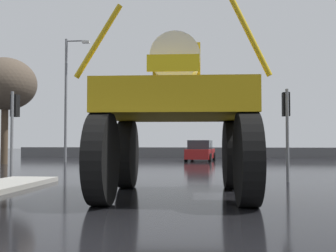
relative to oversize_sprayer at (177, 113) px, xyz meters
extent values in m
plane|color=black|center=(-0.99, 12.85, -2.13)|extent=(120.00, 120.00, 0.00)
cylinder|color=black|center=(-1.66, 1.68, -1.11)|extent=(0.53, 2.05, 2.03)
cylinder|color=black|center=(1.50, 1.83, -1.11)|extent=(0.53, 2.05, 2.03)
cylinder|color=black|center=(-1.50, -1.80, -1.11)|extent=(0.53, 2.05, 2.03)
cylinder|color=black|center=(1.66, -1.65, -1.11)|extent=(0.53, 2.05, 2.03)
cube|color=gold|center=(0.00, 0.02, 0.27)|extent=(3.85, 4.35, 0.78)
cube|color=#A98611|center=(-0.02, 0.45, 1.23)|extent=(1.28, 1.51, 1.13)
cylinder|color=silver|center=(0.03, -0.59, 1.25)|extent=(1.24, 1.37, 1.18)
cylinder|color=gold|center=(-1.56, -1.94, 1.45)|extent=(1.07, 0.17, 1.64)
cylinder|color=gold|center=(1.73, -1.79, 1.50)|extent=(0.91, 0.16, 1.72)
cube|color=yellow|center=(0.10, -2.10, 0.91)|extent=(1.11, 0.09, 0.36)
cube|color=maroon|center=(0.10, 19.58, -1.60)|extent=(2.17, 4.27, 0.70)
cube|color=#23282D|center=(0.08, 19.43, -0.93)|extent=(1.79, 2.27, 0.64)
cylinder|color=black|center=(-0.59, 21.02, -1.83)|extent=(0.25, 0.62, 0.60)
cylinder|color=black|center=(1.10, 20.82, -1.83)|extent=(0.25, 0.62, 0.60)
cylinder|color=black|center=(-0.90, 18.34, -1.83)|extent=(0.25, 0.62, 0.60)
cylinder|color=black|center=(0.79, 18.14, -1.83)|extent=(0.25, 0.62, 0.60)
cylinder|color=slate|center=(-6.52, 3.95, -0.49)|extent=(0.11, 0.11, 3.28)
cube|color=black|center=(-6.52, 4.16, 0.63)|extent=(0.24, 0.32, 0.84)
sphere|color=red|center=(-6.52, 4.35, 0.90)|extent=(0.17, 0.17, 0.17)
sphere|color=#3C2403|center=(-6.52, 4.35, 0.63)|extent=(0.17, 0.17, 0.17)
sphere|color=black|center=(-6.52, 4.35, 0.36)|extent=(0.17, 0.17, 0.17)
cylinder|color=slate|center=(3.52, 3.95, -0.51)|extent=(0.11, 0.11, 3.23)
cube|color=black|center=(3.52, 4.16, 0.59)|extent=(0.24, 0.32, 0.84)
sphere|color=red|center=(3.52, 4.35, 0.86)|extent=(0.17, 0.17, 0.17)
sphere|color=#3C2403|center=(3.52, 4.35, 0.59)|extent=(0.17, 0.17, 0.17)
sphere|color=black|center=(3.52, 4.35, 0.32)|extent=(0.17, 0.17, 0.17)
cylinder|color=slate|center=(2.34, 19.19, -0.41)|extent=(0.11, 0.11, 3.43)
cube|color=black|center=(2.34, 19.40, 0.78)|extent=(0.24, 0.32, 0.84)
sphere|color=red|center=(2.34, 19.59, 1.05)|extent=(0.17, 0.17, 0.17)
sphere|color=#3C2403|center=(2.34, 19.59, 0.78)|extent=(0.17, 0.17, 0.17)
sphere|color=black|center=(2.34, 19.59, 0.51)|extent=(0.17, 0.17, 0.17)
cylinder|color=slate|center=(-9.10, 16.58, 2.15)|extent=(0.18, 0.18, 8.55)
cylinder|color=slate|center=(-8.40, 16.58, 6.27)|extent=(1.40, 0.10, 0.10)
cube|color=silver|center=(-7.70, 16.58, 6.17)|extent=(0.50, 0.24, 0.16)
cylinder|color=#473828|center=(-12.03, 13.78, -0.28)|extent=(0.43, 0.43, 3.70)
ellipsoid|color=brown|center=(-12.03, 13.78, 2.93)|extent=(3.88, 3.88, 3.30)
cube|color=#59595B|center=(-0.99, 26.39, -1.68)|extent=(32.05, 0.24, 0.90)
camera|label=1|loc=(0.88, -10.53, -0.75)|focal=43.53mm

